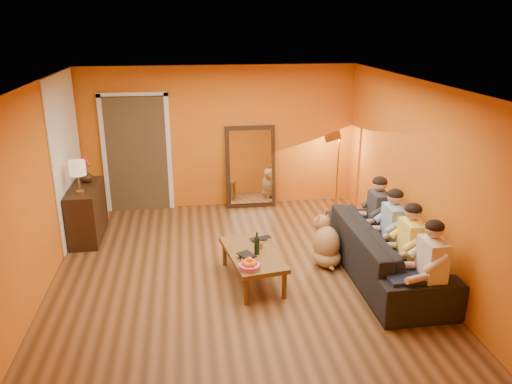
{
  "coord_description": "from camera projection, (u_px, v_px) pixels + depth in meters",
  "views": [
    {
      "loc": [
        -0.61,
        -6.21,
        3.34
      ],
      "look_at": [
        0.35,
        0.5,
        1.0
      ],
      "focal_mm": 35.0,
      "sensor_mm": 36.0,
      "label": 1
    }
  ],
  "objects": [
    {
      "name": "room_shell",
      "position": [
        232.0,
        176.0,
        6.9
      ],
      "size": [
        5.0,
        5.5,
        2.6
      ],
      "color": "brown",
      "rests_on": "ground"
    },
    {
      "name": "mirror_glass",
      "position": [
        251.0,
        167.0,
        9.23
      ],
      "size": [
        0.78,
        0.21,
        1.35
      ],
      "primitive_type": "cube",
      "rotation": [
        -0.14,
        0.0,
        0.0
      ],
      "color": "white",
      "rests_on": "mirror_frame"
    },
    {
      "name": "laptop",
      "position": [
        262.0,
        240.0,
        6.97
      ],
      "size": [
        0.34,
        0.26,
        0.02
      ],
      "primitive_type": "imported",
      "rotation": [
        0.0,
        0.0,
        0.24
      ],
      "color": "black",
      "rests_on": "coffee_table"
    },
    {
      "name": "door_jamb_left",
      "position": [
        105.0,
        156.0,
        8.9
      ],
      "size": [
        0.08,
        0.06,
        2.2
      ],
      "primitive_type": "cube",
      "color": "white",
      "rests_on": "wall_back"
    },
    {
      "name": "sideboard",
      "position": [
        87.0,
        212.0,
        7.99
      ],
      "size": [
        0.44,
        1.18,
        0.85
      ],
      "primitive_type": "cube",
      "color": "black",
      "rests_on": "floor"
    },
    {
      "name": "vase",
      "position": [
        86.0,
        176.0,
        8.05
      ],
      "size": [
        0.2,
        0.2,
        0.21
      ],
      "primitive_type": "imported",
      "color": "black",
      "rests_on": "sideboard"
    },
    {
      "name": "dog",
      "position": [
        327.0,
        240.0,
        7.12
      ],
      "size": [
        0.44,
        0.64,
        0.73
      ],
      "primitive_type": null,
      "rotation": [
        0.0,
        0.0,
        -0.06
      ],
      "color": "#A8814C",
      "rests_on": "floor"
    },
    {
      "name": "door_header",
      "position": [
        132.0,
        95.0,
        8.62
      ],
      "size": [
        1.22,
        0.06,
        0.08
      ],
      "primitive_type": "cube",
      "color": "white",
      "rests_on": "wall_back"
    },
    {
      "name": "person_mid_left",
      "position": [
        411.0,
        249.0,
        6.28
      ],
      "size": [
        0.7,
        0.44,
        1.22
      ],
      "primitive_type": null,
      "color": "#F9E353",
      "rests_on": "sofa"
    },
    {
      "name": "person_far_right",
      "position": [
        378.0,
        217.0,
        7.31
      ],
      "size": [
        0.7,
        0.44,
        1.22
      ],
      "primitive_type": null,
      "color": "#2E2F33",
      "rests_on": "sofa"
    },
    {
      "name": "fruit_bowl",
      "position": [
        249.0,
        263.0,
        6.16
      ],
      "size": [
        0.26,
        0.26,
        0.16
      ],
      "primitive_type": null,
      "color": "#E04F95",
      "rests_on": "coffee_table"
    },
    {
      "name": "mirror_frame",
      "position": [
        250.0,
        167.0,
        9.27
      ],
      "size": [
        0.92,
        0.27,
        1.51
      ],
      "primitive_type": "cube",
      "rotation": [
        -0.14,
        0.0,
        0.0
      ],
      "color": "black",
      "rests_on": "floor"
    },
    {
      "name": "table_lamp",
      "position": [
        79.0,
        177.0,
        7.49
      ],
      "size": [
        0.24,
        0.24,
        0.51
      ],
      "primitive_type": null,
      "color": "beige",
      "rests_on": "sideboard"
    },
    {
      "name": "book_upper",
      "position": [
        241.0,
        257.0,
        6.38
      ],
      "size": [
        0.26,
        0.28,
        0.02
      ],
      "primitive_type": "imported",
      "rotation": [
        0.0,
        0.0,
        0.46
      ],
      "color": "black",
      "rests_on": "book_mid"
    },
    {
      "name": "sofa",
      "position": [
        385.0,
        252.0,
        6.77
      ],
      "size": [
        2.5,
        0.98,
        0.73
      ],
      "primitive_type": "imported",
      "rotation": [
        0.0,
        0.0,
        1.57
      ],
      "color": "black",
      "rests_on": "floor"
    },
    {
      "name": "doorway_recess",
      "position": [
        138.0,
        153.0,
        9.09
      ],
      "size": [
        1.06,
        0.3,
        2.1
      ],
      "primitive_type": "cube",
      "color": "#3F2D19",
      "rests_on": "floor"
    },
    {
      "name": "coffee_table",
      "position": [
        253.0,
        266.0,
        6.69
      ],
      "size": [
        0.81,
        1.3,
        0.42
      ],
      "primitive_type": null,
      "rotation": [
        0.0,
        0.0,
        0.16
      ],
      "color": "brown",
      "rests_on": "floor"
    },
    {
      "name": "flowers",
      "position": [
        85.0,
        162.0,
        7.98
      ],
      "size": [
        0.17,
        0.17,
        0.45
      ],
      "primitive_type": null,
      "color": "red",
      "rests_on": "vase"
    },
    {
      "name": "book_lower",
      "position": [
        241.0,
        259.0,
        6.41
      ],
      "size": [
        0.2,
        0.25,
        0.02
      ],
      "primitive_type": "imported",
      "rotation": [
        0.0,
        0.0,
        0.11
      ],
      "color": "black",
      "rests_on": "coffee_table"
    },
    {
      "name": "wine_bottle",
      "position": [
        257.0,
        243.0,
        6.53
      ],
      "size": [
        0.07,
        0.07,
        0.31
      ],
      "primitive_type": "cylinder",
      "color": "black",
      "rests_on": "coffee_table"
    },
    {
      "name": "person_mid_right",
      "position": [
        393.0,
        232.0,
        6.8
      ],
      "size": [
        0.7,
        0.44,
        1.22
      ],
      "primitive_type": null,
      "color": "#83A8CB",
      "rests_on": "sofa"
    },
    {
      "name": "door_jamb_right",
      "position": [
        169.0,
        153.0,
        9.05
      ],
      "size": [
        0.08,
        0.06,
        2.2
      ],
      "primitive_type": "cube",
      "color": "white",
      "rests_on": "wall_back"
    },
    {
      "name": "floor_lamp",
      "position": [
        338.0,
        172.0,
        9.1
      ],
      "size": [
        0.36,
        0.33,
        1.44
      ],
      "primitive_type": null,
      "rotation": [
        0.0,
        0.0,
        -0.34
      ],
      "color": "#D08B3D",
      "rests_on": "floor"
    },
    {
      "name": "white_accent",
      "position": [
        67.0,
        157.0,
        7.86
      ],
      "size": [
        0.02,
        1.9,
        2.58
      ],
      "primitive_type": "cube",
      "color": "white",
      "rests_on": "wall_left"
    },
    {
      "name": "book_mid",
      "position": [
        241.0,
        257.0,
        6.41
      ],
      "size": [
        0.2,
        0.25,
        0.02
      ],
      "primitive_type": "imported",
      "rotation": [
        0.0,
        0.0,
        -0.13
      ],
      "color": "red",
      "rests_on": "book_lower"
    },
    {
      "name": "person_far_left",
      "position": [
        431.0,
        269.0,
        5.77
      ],
      "size": [
        0.7,
        0.44,
        1.22
      ],
      "primitive_type": null,
      "color": "beige",
      "rests_on": "sofa"
    },
    {
      "name": "tumbler",
      "position": [
        260.0,
        245.0,
        6.74
      ],
      "size": [
        0.09,
        0.09,
        0.08
      ],
      "primitive_type": "imported",
      "rotation": [
        0.0,
        0.0,
        0.03
      ],
      "color": "#B27F3F",
      "rests_on": "coffee_table"
    }
  ]
}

